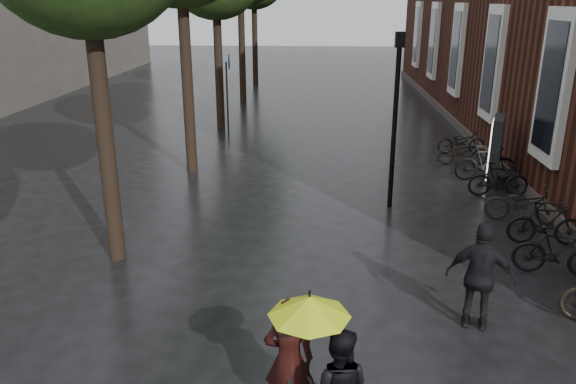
# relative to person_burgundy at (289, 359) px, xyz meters

# --- Properties ---
(person_burgundy) EXTENTS (0.62, 0.42, 1.67)m
(person_burgundy) POSITION_rel_person_burgundy_xyz_m (0.00, 0.00, 0.00)
(person_burgundy) COLOR black
(person_burgundy) RESTS_ON ground
(lime_umbrella) EXTENTS (0.96, 0.96, 1.43)m
(lime_umbrella) POSITION_rel_person_burgundy_xyz_m (0.24, -0.21, 0.87)
(lime_umbrella) COLOR black
(lime_umbrella) RESTS_ON ground
(pedestrian_walking) EXTENTS (1.13, 0.73, 1.79)m
(pedestrian_walking) POSITION_rel_person_burgundy_xyz_m (2.86, 2.19, 0.06)
(pedestrian_walking) COLOR black
(pedestrian_walking) RESTS_ON ground
(parked_bicycles) EXTENTS (1.98, 11.25, 1.05)m
(parked_bicycles) POSITION_rel_person_burgundy_xyz_m (5.01, 7.81, -0.37)
(parked_bicycles) COLOR black
(parked_bicycles) RESTS_ON ground
(ad_lightbox) EXTENTS (0.29, 1.26, 1.91)m
(ad_lightbox) POSITION_rel_person_burgundy_xyz_m (5.21, 9.67, 0.12)
(ad_lightbox) COLOR black
(ad_lightbox) RESTS_ON ground
(lamp_post) EXTENTS (0.22, 0.22, 4.26)m
(lamp_post) POSITION_rel_person_burgundy_xyz_m (2.11, 7.63, 1.75)
(lamp_post) COLOR black
(lamp_post) RESTS_ON ground
(cycle_sign) EXTENTS (0.16, 0.55, 3.02)m
(cycle_sign) POSITION_rel_person_burgundy_xyz_m (-3.15, 15.26, 1.16)
(cycle_sign) COLOR #262628
(cycle_sign) RESTS_ON ground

